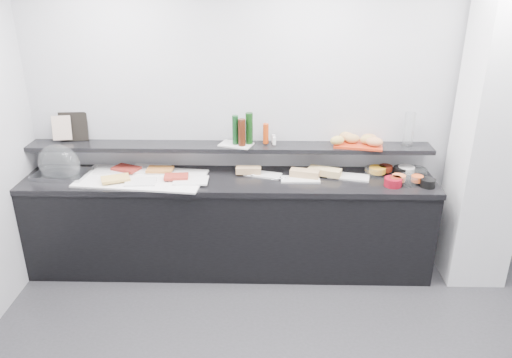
{
  "coord_description": "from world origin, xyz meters",
  "views": [
    {
      "loc": [
        -0.36,
        -2.33,
        2.6
      ],
      "look_at": [
        -0.45,
        1.45,
        1.0
      ],
      "focal_mm": 35.0,
      "sensor_mm": 36.0,
      "label": 1
    }
  ],
  "objects_px": {
    "sandwich_plate_mid": "(300,179)",
    "carafe": "(409,129)",
    "cloche_base": "(62,174)",
    "bread_tray": "(358,144)",
    "condiment_tray": "(236,145)",
    "framed_print": "(73,127)"
  },
  "relations": [
    {
      "from": "sandwich_plate_mid",
      "to": "carafe",
      "type": "xyz_separation_m",
      "value": [
        0.95,
        0.22,
        0.39
      ]
    },
    {
      "from": "cloche_base",
      "to": "bread_tray",
      "type": "distance_m",
      "value": 2.64
    },
    {
      "from": "cloche_base",
      "to": "sandwich_plate_mid",
      "type": "distance_m",
      "value": 2.11
    },
    {
      "from": "cloche_base",
      "to": "bread_tray",
      "type": "bearing_deg",
      "value": 10.53
    },
    {
      "from": "cloche_base",
      "to": "condiment_tray",
      "type": "xyz_separation_m",
      "value": [
        1.54,
        0.16,
        0.24
      ]
    },
    {
      "from": "cloche_base",
      "to": "condiment_tray",
      "type": "distance_m",
      "value": 1.56
    },
    {
      "from": "bread_tray",
      "to": "carafe",
      "type": "relative_size",
      "value": 1.39
    },
    {
      "from": "sandwich_plate_mid",
      "to": "bread_tray",
      "type": "height_order",
      "value": "bread_tray"
    },
    {
      "from": "sandwich_plate_mid",
      "to": "framed_print",
      "type": "height_order",
      "value": "framed_print"
    },
    {
      "from": "framed_print",
      "to": "carafe",
      "type": "height_order",
      "value": "carafe"
    },
    {
      "from": "framed_print",
      "to": "bread_tray",
      "type": "distance_m",
      "value": 2.57
    },
    {
      "from": "sandwich_plate_mid",
      "to": "framed_print",
      "type": "bearing_deg",
      "value": 170.83
    },
    {
      "from": "framed_print",
      "to": "carafe",
      "type": "distance_m",
      "value": 3.0
    },
    {
      "from": "sandwich_plate_mid",
      "to": "carafe",
      "type": "distance_m",
      "value": 1.05
    },
    {
      "from": "framed_print",
      "to": "condiment_tray",
      "type": "xyz_separation_m",
      "value": [
        1.48,
        -0.11,
        -0.12
      ]
    },
    {
      "from": "carafe",
      "to": "cloche_base",
      "type": "bearing_deg",
      "value": -176.56
    },
    {
      "from": "cloche_base",
      "to": "bread_tray",
      "type": "relative_size",
      "value": 1.1
    },
    {
      "from": "bread_tray",
      "to": "condiment_tray",
      "type": "bearing_deg",
      "value": -167.32
    },
    {
      "from": "condiment_tray",
      "to": "cloche_base",
      "type": "bearing_deg",
      "value": -155.6
    },
    {
      "from": "condiment_tray",
      "to": "carafe",
      "type": "distance_m",
      "value": 1.53
    },
    {
      "from": "cloche_base",
      "to": "bread_tray",
      "type": "xyz_separation_m",
      "value": [
        2.63,
        0.19,
        0.24
      ]
    },
    {
      "from": "bread_tray",
      "to": "framed_print",
      "type": "bearing_deg",
      "value": -170.87
    }
  ]
}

